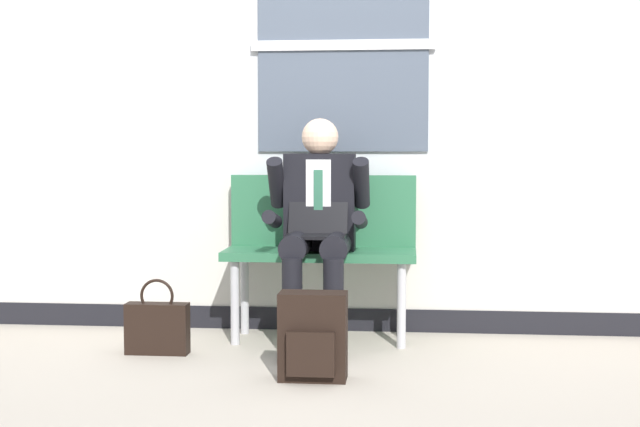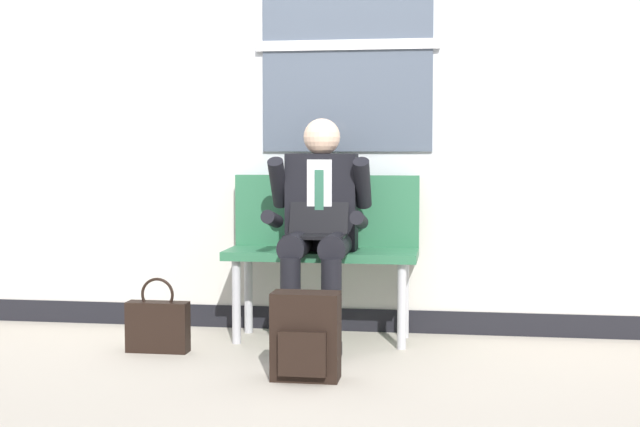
{
  "view_description": "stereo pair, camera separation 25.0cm",
  "coord_description": "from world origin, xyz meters",
  "views": [
    {
      "loc": [
        0.45,
        -4.6,
        1.1
      ],
      "look_at": [
        -0.02,
        0.21,
        0.75
      ],
      "focal_mm": 49.65,
      "sensor_mm": 36.0,
      "label": 1
    },
    {
      "loc": [
        0.7,
        -4.57,
        1.1
      ],
      "look_at": [
        -0.02,
        0.21,
        0.75
      ],
      "focal_mm": 49.65,
      "sensor_mm": 36.0,
      "label": 2
    }
  ],
  "objects": [
    {
      "name": "bench_with_person",
      "position": [
        -0.04,
        0.48,
        0.57
      ],
      "size": [
        1.1,
        0.42,
        0.95
      ],
      "color": "#2D6B47",
      "rests_on": "ground"
    },
    {
      "name": "person_seated",
      "position": [
        -0.04,
        0.28,
        0.69
      ],
      "size": [
        0.57,
        0.7,
        1.28
      ],
      "color": "black",
      "rests_on": "ground"
    },
    {
      "name": "backpack",
      "position": [
        0.01,
        -0.47,
        0.21
      ],
      "size": [
        0.32,
        0.21,
        0.42
      ],
      "color": "black",
      "rests_on": "ground"
    },
    {
      "name": "handbag",
      "position": [
        -0.88,
        -0.01,
        0.15
      ],
      "size": [
        0.34,
        0.11,
        0.41
      ],
      "color": "black",
      "rests_on": "ground"
    },
    {
      "name": "station_wall",
      "position": [
        0.0,
        0.76,
        1.4
      ],
      "size": [
        6.91,
        0.16,
        2.81
      ],
      "color": "silver",
      "rests_on": "ground"
    },
    {
      "name": "ground_plane",
      "position": [
        0.0,
        0.0,
        0.0
      ],
      "size": [
        18.0,
        18.0,
        0.0
      ],
      "primitive_type": "plane",
      "color": "#B2A899"
    }
  ]
}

